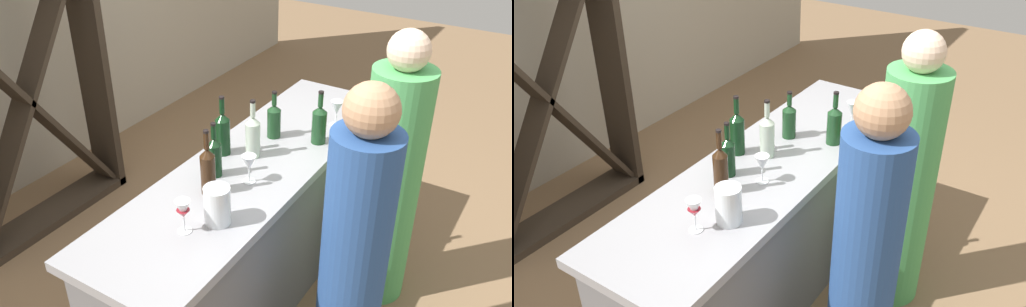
{
  "view_description": "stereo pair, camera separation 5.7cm",
  "coord_description": "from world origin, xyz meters",
  "views": [
    {
      "loc": [
        -2.08,
        -1.29,
        2.42
      ],
      "look_at": [
        0.0,
        0.0,
        0.97
      ],
      "focal_mm": 38.19,
      "sensor_mm": 36.0,
      "label": 1
    },
    {
      "loc": [
        -2.05,
        -1.34,
        2.42
      ],
      "look_at": [
        0.0,
        0.0,
        0.97
      ],
      "focal_mm": 38.19,
      "sensor_mm": 36.0,
      "label": 2
    }
  ],
  "objects": [
    {
      "name": "wine_glass_near_right",
      "position": [
        -0.66,
        -0.04,
        1.03
      ],
      "size": [
        0.07,
        0.07,
        0.16
      ],
      "color": "white",
      "rests_on": "bar_counter"
    },
    {
      "name": "ground_plane",
      "position": [
        0.0,
        0.0,
        0.0
      ],
      "size": [
        12.0,
        12.0,
        0.0
      ],
      "primitive_type": "plane",
      "color": "#846647"
    },
    {
      "name": "wine_bottle_rightmost_olive_green",
      "position": [
        0.29,
        0.06,
        1.03
      ],
      "size": [
        0.08,
        0.08,
        0.28
      ],
      "color": "#193D1E",
      "rests_on": "bar_counter"
    },
    {
      "name": "wine_bottle_far_right_olive_green",
      "position": [
        0.36,
        -0.18,
        1.04
      ],
      "size": [
        0.08,
        0.08,
        0.31
      ],
      "color": "#193D1E",
      "rests_on": "bar_counter"
    },
    {
      "name": "wine_rack",
      "position": [
        -0.17,
        1.65,
        0.93
      ],
      "size": [
        1.25,
        0.28,
        1.87
      ],
      "color": "#33281E",
      "rests_on": "ground"
    },
    {
      "name": "water_pitcher",
      "position": [
        -0.53,
        -0.13,
        1.01
      ],
      "size": [
        0.12,
        0.12,
        0.18
      ],
      "color": "silver",
      "rests_on": "bar_counter"
    },
    {
      "name": "bar_counter",
      "position": [
        0.0,
        0.0,
        0.47
      ],
      "size": [
        2.23,
        0.63,
        0.92
      ],
      "color": "slate",
      "rests_on": "ground"
    },
    {
      "name": "wine_bottle_second_right_clear_pale",
      "position": [
        0.04,
        0.05,
        1.05
      ],
      "size": [
        0.08,
        0.08,
        0.33
      ],
      "color": "#B7C6B2",
      "rests_on": "bar_counter"
    },
    {
      "name": "wine_bottle_center_dark_green",
      "position": [
        -0.02,
        0.2,
        1.05
      ],
      "size": [
        0.08,
        0.08,
        0.34
      ],
      "color": "black",
      "rests_on": "bar_counter"
    },
    {
      "name": "wine_glass_near_left",
      "position": [
        0.61,
        -0.18,
        1.03
      ],
      "size": [
        0.07,
        0.07,
        0.15
      ],
      "color": "white",
      "rests_on": "bar_counter"
    },
    {
      "name": "wine_bottle_leftmost_amber_brown",
      "position": [
        -0.36,
        0.04,
        1.05
      ],
      "size": [
        0.07,
        0.07,
        0.34
      ],
      "color": "#331E0F",
      "rests_on": "bar_counter"
    },
    {
      "name": "person_center_guest",
      "position": [
        0.42,
        -0.6,
        0.76
      ],
      "size": [
        0.39,
        0.39,
        1.63
      ],
      "rotation": [
        0.0,
        0.0,
        1.36
      ],
      "color": "#4CA559",
      "rests_on": "ground"
    },
    {
      "name": "person_left_guest",
      "position": [
        -0.24,
        -0.68,
        0.76
      ],
      "size": [
        0.4,
        0.4,
        1.61
      ],
      "rotation": [
        0.0,
        0.0,
        1.94
      ],
      "color": "#284C8C",
      "rests_on": "ground"
    },
    {
      "name": "wine_glass_near_center",
      "position": [
        -0.18,
        -0.07,
        1.03
      ],
      "size": [
        0.07,
        0.07,
        0.15
      ],
      "color": "white",
      "rests_on": "bar_counter"
    },
    {
      "name": "wine_bottle_second_left_dark_green",
      "position": [
        -0.22,
        0.11,
        1.03
      ],
      "size": [
        0.07,
        0.07,
        0.3
      ],
      "color": "black",
      "rests_on": "bar_counter"
    }
  ]
}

